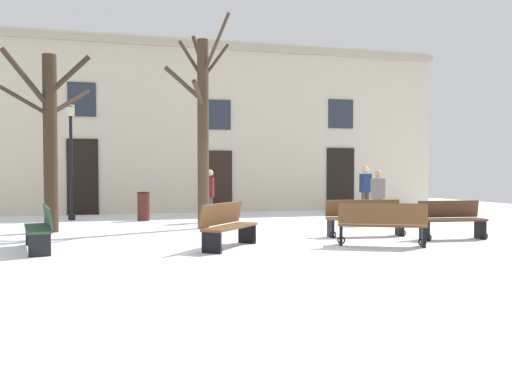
{
  "coord_description": "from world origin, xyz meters",
  "views": [
    {
      "loc": [
        -3.81,
        -12.81,
        1.53
      ],
      "look_at": [
        0.0,
        1.48,
        0.98
      ],
      "focal_mm": 37.57,
      "sensor_mm": 36.0,
      "label": 1
    }
  ],
  "objects_px": {
    "bench_facing_shops": "(451,220)",
    "bench_far_corner": "(365,217)",
    "person_by_shop_door": "(210,193)",
    "bench_near_lamp": "(40,227)",
    "bench_by_litter_bin": "(228,225)",
    "person_near_bench": "(366,188)",
    "litter_bin": "(144,206)",
    "bench_back_to_back_left": "(382,224)",
    "person_strolling": "(378,195)",
    "tree_near_facade": "(50,136)",
    "streetlamp": "(71,148)",
    "tree_right_of_center": "(202,125)"
  },
  "relations": [
    {
      "from": "bench_by_litter_bin",
      "to": "bench_far_corner",
      "type": "xyz_separation_m",
      "value": [
        3.57,
        1.08,
        -0.0
      ]
    },
    {
      "from": "streetlamp",
      "to": "person_near_bench",
      "type": "bearing_deg",
      "value": -6.05
    },
    {
      "from": "tree_near_facade",
      "to": "bench_far_corner",
      "type": "bearing_deg",
      "value": -21.38
    },
    {
      "from": "bench_facing_shops",
      "to": "bench_far_corner",
      "type": "bearing_deg",
      "value": 152.0
    },
    {
      "from": "bench_facing_shops",
      "to": "tree_right_of_center",
      "type": "bearing_deg",
      "value": 147.14
    },
    {
      "from": "tree_right_of_center",
      "to": "bench_near_lamp",
      "type": "xyz_separation_m",
      "value": [
        -3.74,
        -3.24,
        -2.37
      ]
    },
    {
      "from": "bench_back_to_back_left",
      "to": "bench_facing_shops",
      "type": "relative_size",
      "value": 1.16
    },
    {
      "from": "tree_near_facade",
      "to": "bench_near_lamp",
      "type": "xyz_separation_m",
      "value": [
        0.15,
        -3.32,
        -2.01
      ]
    },
    {
      "from": "bench_near_lamp",
      "to": "bench_by_litter_bin",
      "type": "relative_size",
      "value": 1.18
    },
    {
      "from": "bench_facing_shops",
      "to": "streetlamp",
      "type": "bearing_deg",
      "value": 143.84
    },
    {
      "from": "person_by_shop_door",
      "to": "person_near_bench",
      "type": "bearing_deg",
      "value": -64.15
    },
    {
      "from": "tree_near_facade",
      "to": "person_by_shop_door",
      "type": "height_order",
      "value": "tree_near_facade"
    },
    {
      "from": "bench_far_corner",
      "to": "bench_back_to_back_left",
      "type": "height_order",
      "value": "bench_back_to_back_left"
    },
    {
      "from": "tree_near_facade",
      "to": "streetlamp",
      "type": "xyz_separation_m",
      "value": [
        0.25,
        3.5,
        -0.17
      ]
    },
    {
      "from": "bench_by_litter_bin",
      "to": "person_strolling",
      "type": "bearing_deg",
      "value": -16.78
    },
    {
      "from": "bench_far_corner",
      "to": "bench_facing_shops",
      "type": "distance_m",
      "value": 1.95
    },
    {
      "from": "bench_by_litter_bin",
      "to": "person_strolling",
      "type": "height_order",
      "value": "person_strolling"
    },
    {
      "from": "bench_near_lamp",
      "to": "person_by_shop_door",
      "type": "height_order",
      "value": "person_by_shop_door"
    },
    {
      "from": "tree_near_facade",
      "to": "bench_near_lamp",
      "type": "relative_size",
      "value": 2.35
    },
    {
      "from": "bench_facing_shops",
      "to": "bench_by_litter_bin",
      "type": "bearing_deg",
      "value": -175.39
    },
    {
      "from": "streetlamp",
      "to": "bench_facing_shops",
      "type": "relative_size",
      "value": 2.4
    },
    {
      "from": "bench_back_to_back_left",
      "to": "bench_facing_shops",
      "type": "height_order",
      "value": "bench_back_to_back_left"
    },
    {
      "from": "bench_by_litter_bin",
      "to": "person_by_shop_door",
      "type": "distance_m",
      "value": 5.64
    },
    {
      "from": "bench_far_corner",
      "to": "person_strolling",
      "type": "xyz_separation_m",
      "value": [
        1.65,
        2.47,
        0.42
      ]
    },
    {
      "from": "bench_facing_shops",
      "to": "person_by_shop_door",
      "type": "distance_m",
      "value": 7.22
    },
    {
      "from": "tree_near_facade",
      "to": "streetlamp",
      "type": "distance_m",
      "value": 3.51
    },
    {
      "from": "streetlamp",
      "to": "bench_by_litter_bin",
      "type": "xyz_separation_m",
      "value": [
        3.52,
        -7.45,
        -1.83
      ]
    },
    {
      "from": "bench_back_to_back_left",
      "to": "person_strolling",
      "type": "xyz_separation_m",
      "value": [
        2.09,
        4.15,
        0.41
      ]
    },
    {
      "from": "bench_facing_shops",
      "to": "bench_near_lamp",
      "type": "bearing_deg",
      "value": -179.75
    },
    {
      "from": "streetlamp",
      "to": "bench_back_to_back_left",
      "type": "distance_m",
      "value": 10.6
    },
    {
      "from": "bench_by_litter_bin",
      "to": "person_near_bench",
      "type": "height_order",
      "value": "person_near_bench"
    },
    {
      "from": "streetlamp",
      "to": "bench_by_litter_bin",
      "type": "bearing_deg",
      "value": -64.71
    },
    {
      "from": "tree_right_of_center",
      "to": "bench_facing_shops",
      "type": "xyz_separation_m",
      "value": [
        5.1,
        -3.84,
        -2.37
      ]
    },
    {
      "from": "bench_facing_shops",
      "to": "person_strolling",
      "type": "xyz_separation_m",
      "value": [
        -0.01,
        3.51,
        0.42
      ]
    },
    {
      "from": "bench_back_to_back_left",
      "to": "streetlamp",
      "type": "bearing_deg",
      "value": -25.13
    },
    {
      "from": "bench_far_corner",
      "to": "person_by_shop_door",
      "type": "distance_m",
      "value": 5.4
    },
    {
      "from": "litter_bin",
      "to": "person_by_shop_door",
      "type": "xyz_separation_m",
      "value": [
        1.94,
        -1.04,
        0.43
      ]
    },
    {
      "from": "person_strolling",
      "to": "streetlamp",
      "type": "bearing_deg",
      "value": -43.93
    },
    {
      "from": "bench_facing_shops",
      "to": "person_strolling",
      "type": "bearing_deg",
      "value": 94.2
    },
    {
      "from": "bench_near_lamp",
      "to": "person_by_shop_door",
      "type": "bearing_deg",
      "value": 129.68
    },
    {
      "from": "litter_bin",
      "to": "streetlamp",
      "type": "bearing_deg",
      "value": 159.5
    },
    {
      "from": "tree_near_facade",
      "to": "person_by_shop_door",
      "type": "xyz_separation_m",
      "value": [
        4.4,
        1.63,
        -1.57
      ]
    },
    {
      "from": "bench_by_litter_bin",
      "to": "bench_facing_shops",
      "type": "relative_size",
      "value": 1.05
    },
    {
      "from": "tree_near_facade",
      "to": "bench_facing_shops",
      "type": "relative_size",
      "value": 2.91
    },
    {
      "from": "tree_right_of_center",
      "to": "person_near_bench",
      "type": "distance_m",
      "value": 6.89
    },
    {
      "from": "bench_far_corner",
      "to": "person_near_bench",
      "type": "bearing_deg",
      "value": 67.71
    },
    {
      "from": "tree_right_of_center",
      "to": "bench_back_to_back_left",
      "type": "height_order",
      "value": "tree_right_of_center"
    },
    {
      "from": "person_strolling",
      "to": "person_near_bench",
      "type": "xyz_separation_m",
      "value": [
        1.04,
        2.86,
        0.09
      ]
    },
    {
      "from": "person_by_shop_door",
      "to": "person_near_bench",
      "type": "height_order",
      "value": "person_near_bench"
    },
    {
      "from": "bench_near_lamp",
      "to": "person_by_shop_door",
      "type": "relative_size",
      "value": 1.2
    }
  ]
}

